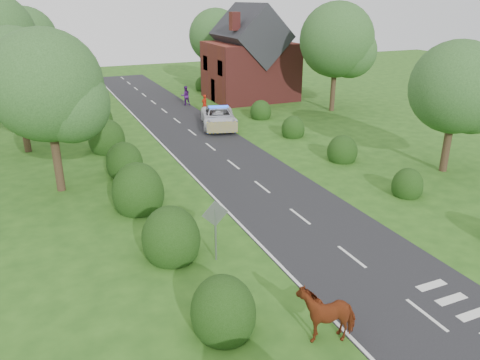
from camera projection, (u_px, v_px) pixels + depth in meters
name	position (u px, v px, depth m)	size (l,w,h in m)	color
ground	(352.00, 257.00, 18.57)	(120.00, 120.00, 0.00)	#265117
road	(216.00, 151.00, 31.34)	(6.00, 70.00, 0.02)	black
road_markings	(204.00, 163.00, 28.97)	(4.96, 70.00, 0.01)	white
hedgerow_left	(127.00, 170.00, 25.80)	(2.75, 50.41, 3.00)	black
hedgerow_right	(331.00, 147.00, 30.40)	(2.10, 45.78, 2.10)	black
tree_left_a	(52.00, 90.00, 23.05)	(5.74, 5.60, 8.38)	#332316
tree_left_b	(20.00, 75.00, 29.40)	(5.74, 5.60, 8.07)	#332316
tree_left_d	(29.00, 40.00, 46.59)	(6.15, 6.00, 8.89)	#332316
tree_right_a	(461.00, 91.00, 26.07)	(5.33, 5.20, 7.56)	#332316
tree_right_b	(340.00, 43.00, 40.38)	(6.56, 6.40, 9.40)	#332316
tree_right_c	(219.00, 38.00, 52.34)	(6.15, 6.00, 8.58)	#332316
road_sign	(215.00, 222.00, 17.79)	(1.06, 0.08, 2.53)	gray
house	(250.00, 60.00, 46.31)	(8.00, 7.40, 9.17)	maroon
cow	(326.00, 314.00, 14.10)	(1.05, 1.98, 1.41)	#5A2912
police_van	(219.00, 117.00, 36.94)	(3.99, 6.08, 1.70)	silver
pedestrian_red	(204.00, 104.00, 41.56)	(0.58, 0.38, 1.59)	#9D180A
pedestrian_purple	(186.00, 96.00, 44.39)	(0.88, 0.69, 1.81)	#431561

